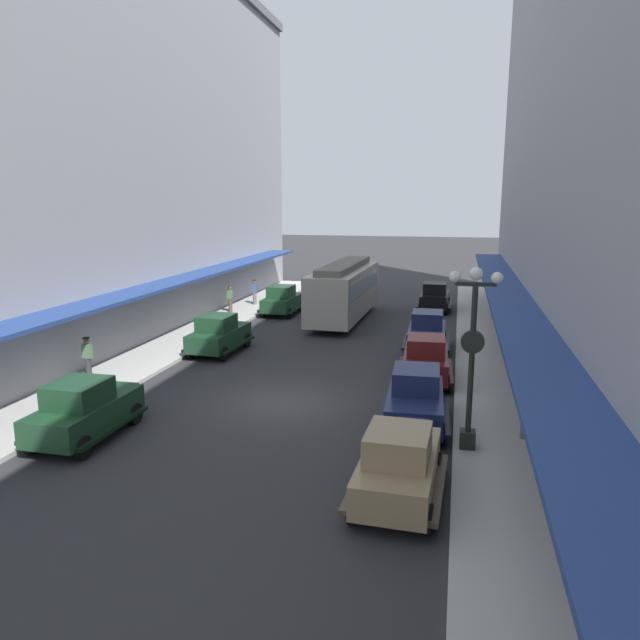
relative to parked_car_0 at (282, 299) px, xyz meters
The scene contains 20 objects.
ground_plane 16.58m from the parked_car_0, 73.27° to the right, with size 200.00×200.00×0.00m, color #2D2D30.
sidewalk_left 16.11m from the parked_car_0, 99.79° to the right, with size 3.00×60.00×0.15m, color #B7B5AD.
sidewalk_right 20.06m from the parked_car_0, 52.27° to the right, with size 3.00×60.00×0.15m, color #B7B5AD.
building_row_left 19.38m from the parked_car_0, 109.04° to the right, with size 4.30×60.00×21.32m.
building_row_right 24.34m from the parked_car_0, 46.58° to the right, with size 4.30×60.00×23.47m.
parked_car_0 is the anchor object (origin of this frame).
parked_car_1 19.53m from the parked_car_0, 60.71° to the right, with size 2.28×4.31×1.84m.
parked_car_2 23.85m from the parked_car_0, 66.48° to the right, with size 2.26×4.30×1.84m.
parked_car_3 20.29m from the parked_car_0, 90.15° to the right, with size 2.15×4.26×1.84m.
parked_car_4 11.76m from the parked_car_0, 37.14° to the right, with size 2.21×4.29×1.84m.
parked_car_5 9.99m from the parked_car_0, 21.30° to the left, with size 2.22×4.29×1.84m.
parked_car_6 15.44m from the parked_car_0, 51.55° to the right, with size 2.29×4.31×1.84m.
parked_car_7 9.86m from the parked_car_0, 90.71° to the right, with size 2.24×4.30×1.84m.
streetcar 4.39m from the parked_car_0, 13.85° to the right, with size 2.74×9.66×3.46m.
lamp_post_with_clock 21.89m from the parked_car_0, 59.19° to the right, with size 1.42×0.44×5.16m.
fire_hydrant 8.19m from the parked_car_0, 101.19° to the right, with size 0.24×0.24×0.82m.
pedestrian_0 15.72m from the parked_car_0, 102.20° to the right, with size 0.36×0.28×1.67m.
pedestrian_1 3.27m from the parked_car_0, 166.40° to the right, with size 0.36×0.24×1.64m.
pedestrian_2 3.42m from the parked_car_0, 139.82° to the left, with size 0.36×0.28×1.67m.
pedestrian_3 21.81m from the parked_car_0, 54.02° to the right, with size 0.36×0.28×1.67m.
Camera 1 is at (5.91, -19.11, 7.06)m, focal length 33.00 mm.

